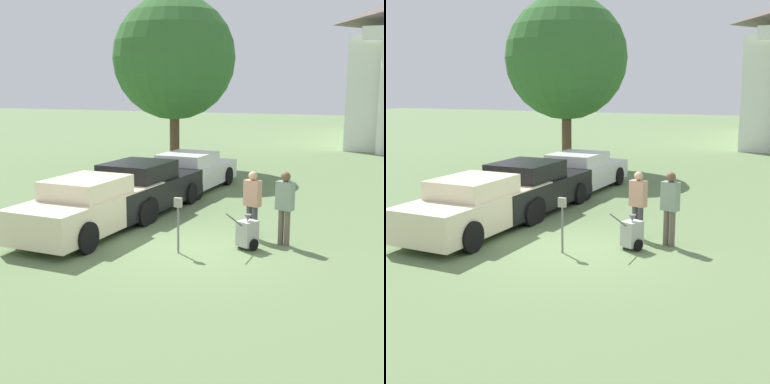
% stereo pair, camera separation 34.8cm
% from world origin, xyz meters
% --- Properties ---
extents(ground_plane, '(120.00, 120.00, 0.00)m').
position_xyz_m(ground_plane, '(0.00, 0.00, 0.00)').
color(ground_plane, '#607A4C').
extents(parked_car_cream, '(2.04, 4.89, 1.50)m').
position_xyz_m(parked_car_cream, '(-2.84, 0.22, 0.72)').
color(parked_car_cream, beige).
rests_on(parked_car_cream, ground_plane).
extents(parked_car_black, '(2.15, 5.02, 1.55)m').
position_xyz_m(parked_car_black, '(-2.84, 2.94, 0.72)').
color(parked_car_black, black).
rests_on(parked_car_black, ground_plane).
extents(parked_car_white, '(2.12, 4.94, 1.40)m').
position_xyz_m(parked_car_white, '(-2.84, 6.66, 0.66)').
color(parked_car_white, silver).
rests_on(parked_car_white, ground_plane).
extents(parking_meter, '(0.18, 0.09, 1.31)m').
position_xyz_m(parking_meter, '(-0.06, -0.40, 0.91)').
color(parking_meter, slate).
rests_on(parking_meter, ground_plane).
extents(person_worker, '(0.46, 0.32, 1.71)m').
position_xyz_m(person_worker, '(1.14, 1.47, 0.98)').
color(person_worker, '#3F3F47').
rests_on(person_worker, ground_plane).
extents(person_supervisor, '(0.47, 0.33, 1.81)m').
position_xyz_m(person_supervisor, '(2.04, 1.17, 1.04)').
color(person_supervisor, '#665B4C').
rests_on(person_supervisor, ground_plane).
extents(equipment_cart, '(0.58, 0.98, 1.00)m').
position_xyz_m(equipment_cart, '(1.32, 0.53, 0.39)').
color(equipment_cart, '#B2B2AD').
rests_on(equipment_cart, ground_plane).
extents(shade_tree, '(5.45, 5.45, 7.74)m').
position_xyz_m(shade_tree, '(-5.43, 10.88, 5.00)').
color(shade_tree, brown).
rests_on(shade_tree, ground_plane).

